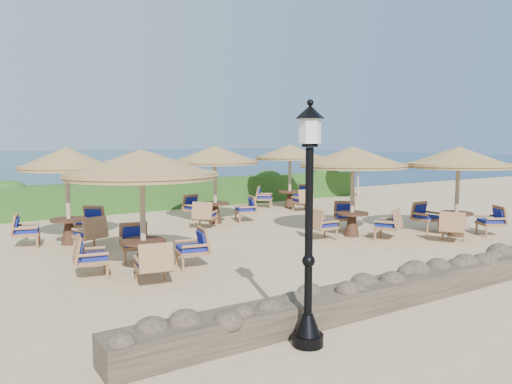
{
  "coord_description": "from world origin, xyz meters",
  "views": [
    {
      "loc": [
        -9.02,
        -12.04,
        2.85
      ],
      "look_at": [
        -1.04,
        0.39,
        1.3
      ],
      "focal_mm": 35.0,
      "sensor_mm": 36.0,
      "label": 1
    }
  ],
  "objects_px": {
    "cafe_set_2": "(458,170)",
    "cafe_set_3": "(67,177)",
    "cafe_set_5": "(290,162)",
    "cafe_set_1": "(353,169)",
    "cafe_set_4": "(215,166)",
    "lamp_post": "(309,236)",
    "cafe_set_0": "(142,183)",
    "extra_parasol": "(358,154)"
  },
  "relations": [
    {
      "from": "extra_parasol",
      "to": "cafe_set_1",
      "type": "bearing_deg",
      "value": -135.23
    },
    {
      "from": "cafe_set_2",
      "to": "cafe_set_4",
      "type": "bearing_deg",
      "value": 130.08
    },
    {
      "from": "cafe_set_0",
      "to": "cafe_set_2",
      "type": "bearing_deg",
      "value": -6.58
    },
    {
      "from": "cafe_set_0",
      "to": "cafe_set_2",
      "type": "height_order",
      "value": "same"
    },
    {
      "from": "cafe_set_4",
      "to": "cafe_set_5",
      "type": "relative_size",
      "value": 1.04
    },
    {
      "from": "cafe_set_2",
      "to": "cafe_set_3",
      "type": "bearing_deg",
      "value": 153.39
    },
    {
      "from": "cafe_set_2",
      "to": "cafe_set_5",
      "type": "height_order",
      "value": "same"
    },
    {
      "from": "cafe_set_0",
      "to": "cafe_set_3",
      "type": "relative_size",
      "value": 1.21
    },
    {
      "from": "cafe_set_1",
      "to": "cafe_set_4",
      "type": "distance_m",
      "value": 4.82
    },
    {
      "from": "cafe_set_1",
      "to": "cafe_set_4",
      "type": "relative_size",
      "value": 1.05
    },
    {
      "from": "cafe_set_0",
      "to": "cafe_set_4",
      "type": "height_order",
      "value": "same"
    },
    {
      "from": "lamp_post",
      "to": "cafe_set_4",
      "type": "distance_m",
      "value": 10.43
    },
    {
      "from": "cafe_set_1",
      "to": "cafe_set_2",
      "type": "bearing_deg",
      "value": -32.49
    },
    {
      "from": "cafe_set_2",
      "to": "cafe_set_1",
      "type": "bearing_deg",
      "value": 147.51
    },
    {
      "from": "cafe_set_0",
      "to": "cafe_set_2",
      "type": "relative_size",
      "value": 1.08
    },
    {
      "from": "lamp_post",
      "to": "cafe_set_3",
      "type": "bearing_deg",
      "value": 98.14
    },
    {
      "from": "cafe_set_3",
      "to": "cafe_set_5",
      "type": "bearing_deg",
      "value": 15.63
    },
    {
      "from": "cafe_set_3",
      "to": "cafe_set_1",
      "type": "bearing_deg",
      "value": -24.35
    },
    {
      "from": "extra_parasol",
      "to": "cafe_set_2",
      "type": "bearing_deg",
      "value": -115.71
    },
    {
      "from": "cafe_set_3",
      "to": "cafe_set_2",
      "type": "bearing_deg",
      "value": -26.61
    },
    {
      "from": "cafe_set_1",
      "to": "cafe_set_2",
      "type": "xyz_separation_m",
      "value": [
        2.61,
        -1.66,
        -0.02
      ]
    },
    {
      "from": "extra_parasol",
      "to": "cafe_set_0",
      "type": "xyz_separation_m",
      "value": [
        -13.17,
        -7.08,
        -0.24
      ]
    },
    {
      "from": "cafe_set_5",
      "to": "cafe_set_0",
      "type": "bearing_deg",
      "value": -143.18
    },
    {
      "from": "cafe_set_1",
      "to": "extra_parasol",
      "type": "bearing_deg",
      "value": 44.77
    },
    {
      "from": "cafe_set_1",
      "to": "cafe_set_5",
      "type": "relative_size",
      "value": 1.09
    },
    {
      "from": "extra_parasol",
      "to": "cafe_set_4",
      "type": "height_order",
      "value": "cafe_set_4"
    },
    {
      "from": "cafe_set_0",
      "to": "cafe_set_5",
      "type": "xyz_separation_m",
      "value": [
        8.76,
        6.56,
        0.0
      ]
    },
    {
      "from": "cafe_set_4",
      "to": "cafe_set_5",
      "type": "bearing_deg",
      "value": 21.41
    },
    {
      "from": "cafe_set_0",
      "to": "cafe_set_5",
      "type": "relative_size",
      "value": 1.13
    },
    {
      "from": "cafe_set_1",
      "to": "cafe_set_3",
      "type": "height_order",
      "value": "same"
    },
    {
      "from": "cafe_set_2",
      "to": "cafe_set_3",
      "type": "height_order",
      "value": "same"
    },
    {
      "from": "lamp_post",
      "to": "cafe_set_0",
      "type": "height_order",
      "value": "lamp_post"
    },
    {
      "from": "lamp_post",
      "to": "cafe_set_1",
      "type": "height_order",
      "value": "lamp_post"
    },
    {
      "from": "extra_parasol",
      "to": "cafe_set_3",
      "type": "height_order",
      "value": "cafe_set_3"
    },
    {
      "from": "cafe_set_3",
      "to": "cafe_set_5",
      "type": "xyz_separation_m",
      "value": [
        9.45,
        2.65,
        0.09
      ]
    },
    {
      "from": "lamp_post",
      "to": "cafe_set_1",
      "type": "distance_m",
      "value": 8.21
    },
    {
      "from": "lamp_post",
      "to": "cafe_set_4",
      "type": "bearing_deg",
      "value": 69.02
    },
    {
      "from": "extra_parasol",
      "to": "cafe_set_1",
      "type": "xyz_separation_m",
      "value": [
        -6.53,
        -6.48,
        -0.19
      ]
    },
    {
      "from": "lamp_post",
      "to": "cafe_set_5",
      "type": "distance_m",
      "value": 14.11
    },
    {
      "from": "cafe_set_1",
      "to": "cafe_set_5",
      "type": "height_order",
      "value": "same"
    },
    {
      "from": "extra_parasol",
      "to": "cafe_set_0",
      "type": "distance_m",
      "value": 14.96
    },
    {
      "from": "cafe_set_1",
      "to": "cafe_set_2",
      "type": "height_order",
      "value": "same"
    }
  ]
}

